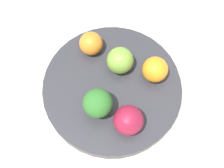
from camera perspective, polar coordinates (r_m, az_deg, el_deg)
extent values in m
plane|color=gray|center=(0.63, 0.00, -2.01)|extent=(6.00, 6.00, 0.00)
cube|color=beige|center=(0.62, 0.00, -1.68)|extent=(1.20, 1.20, 0.02)
cylinder|color=#2D2D33|center=(0.60, 0.00, -0.87)|extent=(0.26, 0.26, 0.03)
cylinder|color=#8CB76B|center=(0.56, -2.52, -4.45)|extent=(0.02, 0.02, 0.02)
sphere|color=#2D6B28|center=(0.54, -2.64, -3.52)|extent=(0.05, 0.05, 0.05)
sphere|color=maroon|center=(0.54, 3.02, -6.64)|extent=(0.05, 0.05, 0.05)
sphere|color=olive|center=(0.58, 1.49, 4.33)|extent=(0.05, 0.05, 0.05)
sphere|color=orange|center=(0.60, -3.87, 7.40)|extent=(0.05, 0.05, 0.05)
sphere|color=orange|center=(0.58, 7.88, 2.64)|extent=(0.05, 0.05, 0.05)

